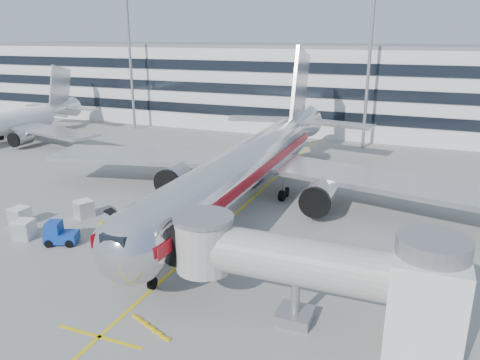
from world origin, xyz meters
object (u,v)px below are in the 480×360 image
at_px(cargo_container_front, 24,229).
at_px(ramp_worker, 144,234).
at_px(main_jet, 250,164).
at_px(cargo_container_right, 20,216).
at_px(belt_loader, 120,226).
at_px(cargo_container_left, 84,209).
at_px(baggage_tug, 59,234).

relative_size(cargo_container_front, ramp_worker, 0.93).
xyz_separation_m(main_jet, cargo_container_right, (-18.15, -14.09, -3.40)).
distance_m(main_jet, cargo_container_front, 22.67).
distance_m(belt_loader, cargo_container_right, 10.18).
bearing_deg(cargo_container_front, cargo_container_right, 141.16).
bearing_deg(cargo_container_front, cargo_container_left, 75.86).
height_order(main_jet, cargo_container_front, main_jet).
distance_m(belt_loader, cargo_container_left, 5.85).
xyz_separation_m(belt_loader, cargo_container_left, (-5.56, 1.78, 0.29)).
bearing_deg(cargo_container_front, belt_loader, 31.34).
relative_size(baggage_tug, cargo_container_right, 1.87).
xyz_separation_m(belt_loader, ramp_worker, (3.60, -1.60, 0.46)).
bearing_deg(belt_loader, cargo_container_front, -148.66).
height_order(main_jet, baggage_tug, main_jet).
distance_m(belt_loader, baggage_tug, 5.30).
relative_size(baggage_tug, cargo_container_front, 1.65).
height_order(baggage_tug, cargo_container_front, baggage_tug).
relative_size(cargo_container_right, cargo_container_front, 0.89).
xyz_separation_m(baggage_tug, cargo_container_right, (-6.63, 2.09, -0.05)).
height_order(main_jet, ramp_worker, main_jet).
bearing_deg(main_jet, cargo_container_left, -143.08).
height_order(belt_loader, cargo_container_front, belt_loader).
bearing_deg(belt_loader, main_jet, 55.98).
bearing_deg(baggage_tug, ramp_worker, 19.69).
relative_size(cargo_container_left, cargo_container_right, 1.26).
distance_m(main_jet, ramp_worker, 14.79).
distance_m(main_jet, cargo_container_left, 17.50).
bearing_deg(baggage_tug, cargo_container_front, -176.46).
xyz_separation_m(main_jet, ramp_worker, (-4.56, -13.70, -3.22)).
relative_size(main_jet, cargo_container_left, 24.40).
bearing_deg(cargo_container_left, baggage_tug, -69.41).
bearing_deg(cargo_container_right, ramp_worker, 1.68).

